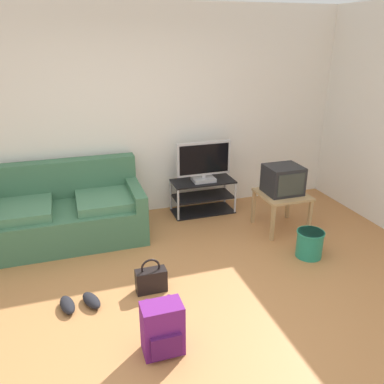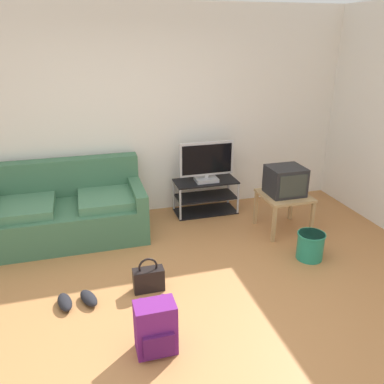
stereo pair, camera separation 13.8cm
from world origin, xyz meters
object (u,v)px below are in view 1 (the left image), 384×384
Objects in this scene: side_table at (282,198)px; flat_tv at (204,162)px; cleaning_bucket at (310,243)px; handbag at (151,280)px; crt_tv at (283,180)px; sneakers_pair at (80,303)px; tv_stand at (203,196)px; couch at (66,213)px; backpack at (163,329)px.

flat_tv is at bearing 135.02° from side_table.
flat_tv is 1.13m from side_table.
cleaning_bucket is at bearing -63.76° from flat_tv.
flat_tv is 2.12× the size of handbag.
sneakers_pair is (-2.53, -0.86, -0.61)m from crt_tv.
side_table is (0.77, -0.79, 0.18)m from tv_stand.
couch is 1.46m from sneakers_pair.
backpack is at bearing -154.88° from cleaning_bucket.
cleaning_bucket is (2.54, -1.30, -0.16)m from couch.
crt_tv is (0.77, -0.77, 0.43)m from tv_stand.
backpack is at bearing -140.16° from crt_tv.
flat_tv is at bearing 5.50° from couch.
crt_tv is 2.09m from handbag.
tv_stand is 2.77× the size of cleaning_bucket.
couch is at bearing 117.73° from handbag.
couch reaches higher than tv_stand.
cleaning_bucket is at bearing 3.01° from sneakers_pair.
tv_stand is at bearing 55.69° from handbag.
tv_stand reaches higher than cleaning_bucket.
handbag is (-1.85, -0.80, -0.29)m from side_table.
flat_tv is 1.08m from crt_tv.
side_table reaches higher than handbag.
side_table reaches higher than sneakers_pair.
crt_tv is at bearing 18.72° from sneakers_pair.
side_table is at bearing 26.57° from backpack.
backpack reaches higher than cleaning_bucket.
backpack is 1.41× the size of cleaning_bucket.
tv_stand is 2.41m from sneakers_pair.
tv_stand reaches higher than backpack.
backpack reaches higher than sneakers_pair.
tv_stand is 1.67m from cleaning_bucket.
flat_tv is at bearing -90.00° from tv_stand.
flat_tv is 2.48m from sneakers_pair.
crt_tv is at bearing 86.89° from cleaning_bucket.
cleaning_bucket is (-0.04, -0.73, -0.49)m from crt_tv.
crt_tv reaches higher than side_table.
tv_stand is 1.96× the size of backpack.
side_table reaches higher than tv_stand.
crt_tv is at bearing -45.21° from tv_stand.
couch is 4.19× the size of backpack.
flat_tv reaches higher than backpack.
handbag is (0.73, -1.39, -0.20)m from couch.
cleaning_bucket is (0.73, -1.48, -0.57)m from flat_tv.
tv_stand is 2.10× the size of sneakers_pair.
flat_tv is 1.74m from cleaning_bucket.
couch is 4.49× the size of sneakers_pair.
flat_tv reaches higher than couch.
side_table is (2.58, -0.59, 0.09)m from couch.
couch is at bearing 92.20° from sneakers_pair.
tv_stand is 0.50m from flat_tv.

